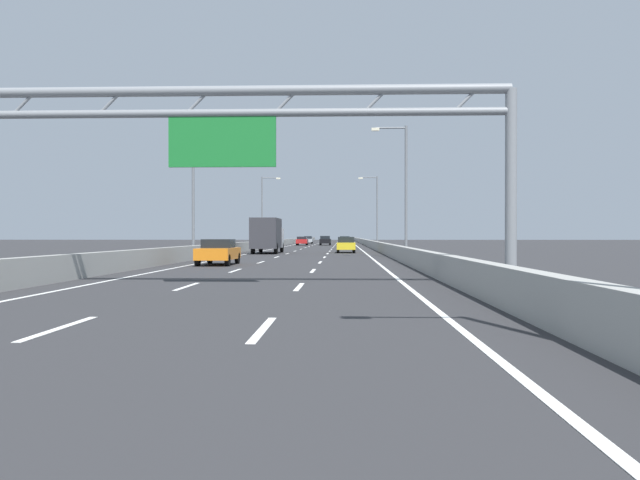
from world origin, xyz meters
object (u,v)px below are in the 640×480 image
object	(u,v)px
streetlamp_left_mid	(196,184)
black_car	(325,240)
streetlamp_left_far	(264,207)
green_car	(345,240)
box_truck	(267,235)
streetlamp_right_mid	(403,183)
sign_gantry	(239,133)
silver_car	(308,240)
yellow_car	(346,245)
streetlamp_right_far	(375,207)
red_car	(302,241)
orange_car	(218,252)

from	to	relation	value
streetlamp_left_mid	black_car	bearing A→B (deg)	82.50
streetlamp_left_far	green_car	distance (m)	26.95
streetlamp_left_far	box_truck	world-z (taller)	streetlamp_left_far
streetlamp_left_mid	box_truck	xyz separation A→B (m)	(3.75, 11.68, -3.69)
streetlamp_right_mid	sign_gantry	bearing A→B (deg)	-106.47
black_car	silver_car	world-z (taller)	black_car
box_truck	green_car	bearing A→B (deg)	82.02
streetlamp_left_far	yellow_car	bearing A→B (deg)	-65.81
streetlamp_left_far	streetlamp_right_far	xyz separation A→B (m)	(14.93, 0.00, 0.00)
yellow_car	streetlamp_right_mid	bearing A→B (deg)	-74.29
streetlamp_left_mid	red_car	world-z (taller)	streetlamp_left_mid
streetlamp_right_far	red_car	world-z (taller)	streetlamp_right_far
orange_car	silver_car	bearing A→B (deg)	90.00
streetlamp_left_mid	orange_car	size ratio (longest dim) A/B	2.27
red_car	orange_car	distance (m)	68.08
streetlamp_right_mid	red_car	xyz separation A→B (m)	(-11.02, 57.49, -4.66)
streetlamp_right_mid	red_car	distance (m)	58.72
black_car	silver_car	size ratio (longest dim) A/B	1.00
yellow_car	streetlamp_left_mid	bearing A→B (deg)	-127.44
streetlamp_left_mid	streetlamp_left_far	size ratio (longest dim) A/B	1.00
black_car	sign_gantry	bearing A→B (deg)	-90.20
streetlamp_right_mid	black_car	size ratio (longest dim) A/B	2.05
streetlamp_left_far	streetlamp_right_far	distance (m)	14.93
red_car	green_car	bearing A→B (deg)	37.09
yellow_car	box_truck	xyz separation A→B (m)	(-7.17, -2.58, 0.94)
red_car	yellow_car	size ratio (longest dim) A/B	0.94
orange_car	green_car	size ratio (longest dim) A/B	1.01
sign_gantry	red_car	size ratio (longest dim) A/B	3.96
streetlamp_left_mid	box_truck	size ratio (longest dim) A/B	1.26
streetlamp_left_far	yellow_car	size ratio (longest dim) A/B	2.05
streetlamp_left_far	silver_car	bearing A→B (deg)	84.72
streetlamp_left_far	green_car	world-z (taller)	streetlamp_left_far
black_car	streetlamp_left_mid	bearing A→B (deg)	-97.50
streetlamp_left_mid	orange_car	world-z (taller)	streetlamp_left_mid
black_car	box_truck	bearing A→B (deg)	-94.83
streetlamp_right_far	green_car	distance (m)	24.97
streetlamp_right_mid	yellow_car	world-z (taller)	streetlamp_right_mid
streetlamp_left_far	black_car	bearing A→B (deg)	68.79
streetlamp_right_far	box_truck	bearing A→B (deg)	-112.59
streetlamp_left_far	silver_car	size ratio (longest dim) A/B	2.05
streetlamp_right_mid	box_truck	size ratio (longest dim) A/B	1.26
streetlamp_right_far	red_car	bearing A→B (deg)	120.21
sign_gantry	silver_car	size ratio (longest dim) A/B	3.71
sign_gantry	red_car	xyz separation A→B (m)	(-3.47, 83.01, -4.13)
orange_car	box_truck	xyz separation A→B (m)	(0.02, 22.27, 0.97)
streetlamp_left_mid	streetlamp_left_far	bearing A→B (deg)	90.00
sign_gantry	silver_car	world-z (taller)	sign_gantry
yellow_car	orange_car	bearing A→B (deg)	-106.14
streetlamp_left_mid	yellow_car	distance (m)	18.55
green_car	streetlamp_left_mid	bearing A→B (deg)	-99.86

